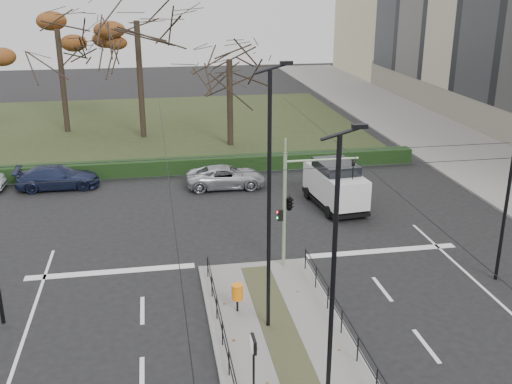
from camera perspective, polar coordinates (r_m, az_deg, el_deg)
ground at (r=21.70m, az=2.01°, el=-12.75°), size 140.00×140.00×0.00m
median_island at (r=19.65m, az=3.58°, el=-16.38°), size 4.40×15.00×0.14m
sidewalk_east at (r=47.00m, az=18.21°, el=4.28°), size 8.00×90.00×0.14m
park at (r=51.30m, az=-12.14°, el=6.01°), size 38.00×26.00×0.10m
hedge at (r=38.25m, az=-12.69°, el=2.13°), size 38.00×1.00×1.00m
median_railing at (r=19.05m, az=3.71°, el=-14.34°), size 4.14×13.24×0.92m
catenary at (r=21.55m, az=1.23°, el=-2.75°), size 20.00×34.00×6.00m
traffic_light at (r=24.62m, az=3.39°, el=-0.85°), size 3.41×1.91×4.98m
litter_bin at (r=22.00m, az=-1.80°, el=-9.53°), size 0.42×0.42×1.07m
info_panel at (r=17.35m, az=-0.25°, el=-14.93°), size 0.12×0.54×2.06m
streetlamp_median_near at (r=15.09m, az=7.38°, el=-9.06°), size 0.70×0.14×8.37m
streetlamp_median_far at (r=19.48m, az=1.31°, el=-0.90°), size 0.76×0.16×9.14m
parked_car_third at (r=37.07m, az=-18.38°, el=1.35°), size 4.77×1.99×1.38m
parked_car_fourth at (r=35.41m, az=-2.86°, el=1.45°), size 4.73×2.28×1.30m
white_van at (r=32.41m, az=7.55°, el=0.81°), size 2.55×4.93×2.51m
rust_tree at (r=49.88m, az=-18.43°, el=14.49°), size 7.75×7.75×10.54m
bare_tree_center at (r=46.54m, az=-11.27°, el=14.94°), size 8.38×8.38×11.64m
bare_tree_near at (r=43.59m, az=-2.55°, el=11.92°), size 6.68×6.68×8.29m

